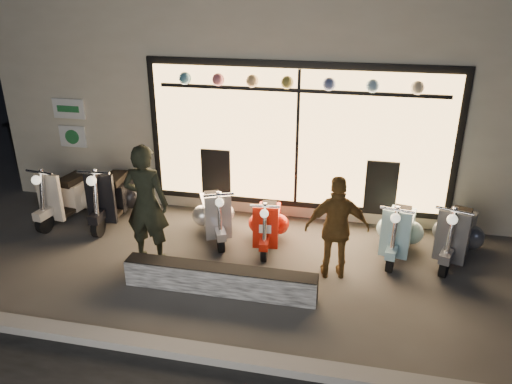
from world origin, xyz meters
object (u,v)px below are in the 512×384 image
scooter_silver (214,212)px  woman (337,228)px  graffiti_barrier (220,279)px  scooter_red (268,222)px  man (146,204)px

scooter_silver → woman: woman is taller
graffiti_barrier → scooter_red: (0.38, 1.61, 0.16)m
scooter_red → man: (-1.73, -0.94, 0.59)m
scooter_silver → woman: 2.39m
graffiti_barrier → scooter_silver: scooter_silver is taller
graffiti_barrier → scooter_silver: (-0.59, 1.73, 0.19)m
scooter_red → man: size_ratio=0.66×
woman → graffiti_barrier: bearing=17.1°
graffiti_barrier → woman: (1.56, 0.77, 0.60)m
scooter_red → man: man is taller
woman → scooter_red: bearing=-44.7°
scooter_silver → man: man is taller
graffiti_barrier → man: man is taller
man → woman: bearing=-178.9°
man → graffiti_barrier: bearing=152.6°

